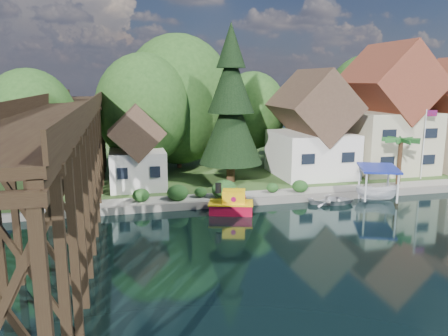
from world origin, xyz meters
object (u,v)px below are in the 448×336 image
at_px(boat_canopy, 377,186).
at_px(trestle_bridge, 68,155).
at_px(shed, 137,152).
at_px(conifer, 231,107).
at_px(flagpole, 426,137).
at_px(boat_white_a, 331,199).
at_px(house_left, 312,131).
at_px(tugboat, 232,204).
at_px(house_center, 386,117).
at_px(palm_tree, 401,142).

bearing_deg(boat_canopy, trestle_bridge, -175.53).
relative_size(shed, conifer, 0.52).
bearing_deg(conifer, flagpole, -10.26).
bearing_deg(boat_white_a, conifer, 56.59).
xyz_separation_m(house_left, boat_canopy, (2.36, -8.84, -3.89)).
xyz_separation_m(house_left, conifer, (-8.99, -1.13, 2.67)).
distance_m(house_left, tugboat, 15.50).
relative_size(shed, boat_canopy, 1.46).
xyz_separation_m(house_left, house_center, (9.00, 0.50, 1.28)).
distance_m(flagpole, boat_canopy, 9.59).
bearing_deg(conifer, shed, -177.66).
xyz_separation_m(tugboat, boat_white_a, (8.98, 0.75, -0.34)).
bearing_deg(tugboat, trestle_bridge, -175.31).
relative_size(conifer, boat_white_a, 3.87).
height_order(conifer, tugboat, conifer).
bearing_deg(tugboat, house_center, 27.22).
relative_size(trestle_bridge, boat_canopy, 8.20).
bearing_deg(boat_canopy, tugboat, -175.72).
relative_size(house_center, boat_canopy, 2.58).
xyz_separation_m(flagpole, tugboat, (-21.31, -5.25, -4.08)).
distance_m(tugboat, boat_canopy, 13.53).
relative_size(house_center, conifer, 0.91).
bearing_deg(flagpole, tugboat, -166.15).
distance_m(house_left, flagpole, 11.18).
bearing_deg(boat_white_a, boat_canopy, -70.72).
height_order(house_center, boat_white_a, house_center).
bearing_deg(house_left, trestle_bridge, -154.79).
bearing_deg(conifer, palm_tree, -18.44).
distance_m(trestle_bridge, house_left, 25.42).
xyz_separation_m(flagpole, boat_white_a, (-12.33, -4.50, -4.42)).
bearing_deg(tugboat, palm_tree, 11.81).
xyz_separation_m(trestle_bridge, palm_tree, (29.26, 4.61, -0.67)).
xyz_separation_m(shed, boat_white_a, (15.85, -7.60, -3.42)).
distance_m(house_center, palm_tree, 7.46).
height_order(conifer, boat_white_a, conifer).
relative_size(trestle_bridge, boat_white_a, 11.27).
xyz_separation_m(house_left, shed, (-18.00, -1.50, -1.31)).
relative_size(house_left, palm_tree, 2.30).
bearing_deg(conifer, boat_canopy, -34.22).
relative_size(house_center, boat_white_a, 3.54).
height_order(house_left, house_center, house_center).
bearing_deg(palm_tree, house_left, 135.22).
bearing_deg(boat_canopy, boat_white_a, -176.69).
bearing_deg(trestle_bridge, palm_tree, 8.96).
height_order(shed, flagpole, shed).
bearing_deg(palm_tree, flagpole, 22.40).
relative_size(trestle_bridge, palm_tree, 9.22).
height_order(house_center, shed, house_center).
distance_m(house_center, boat_canopy, 12.58).
bearing_deg(boat_canopy, flagpole, 28.47).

